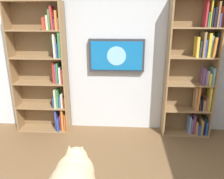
{
  "coord_description": "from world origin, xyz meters",
  "views": [
    {
      "loc": [
        -0.19,
        1.39,
        1.88
      ],
      "look_at": [
        -0.04,
        -1.05,
        1.08
      ],
      "focal_mm": 35.46,
      "sensor_mm": 36.0,
      "label": 1
    }
  ],
  "objects": [
    {
      "name": "wall_mounted_tv",
      "position": [
        -0.04,
        -2.15,
        1.3
      ],
      "size": [
        0.89,
        0.07,
        0.53
      ],
      "color": "#333338"
    },
    {
      "name": "bookshelf_right",
      "position": [
        1.1,
        -2.06,
        1.04
      ],
      "size": [
        0.88,
        0.28,
        2.12
      ],
      "color": "#937047",
      "rests_on": "ground"
    },
    {
      "name": "wall_back",
      "position": [
        0.0,
        -2.23,
        1.35
      ],
      "size": [
        4.52,
        0.06,
        2.7
      ],
      "primitive_type": "cube",
      "color": "silver",
      "rests_on": "ground"
    },
    {
      "name": "bookshelf_left",
      "position": [
        -1.3,
        -2.06,
        1.08
      ],
      "size": [
        0.76,
        0.28,
        2.18
      ],
      "color": "#937047",
      "rests_on": "ground"
    }
  ]
}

